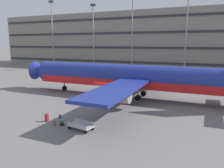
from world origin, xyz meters
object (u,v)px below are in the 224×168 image
object	(u,v)px
suitcase_small	(47,118)
suitcase_laid_flat	(62,124)
airliner	(135,78)
backpack_teal	(60,116)
baggage_cart	(81,126)
backpack_large	(55,123)

from	to	relation	value
suitcase_small	suitcase_laid_flat	bearing A→B (deg)	-6.80
suitcase_laid_flat	suitcase_small	bearing A→B (deg)	173.20
airliner	backpack_teal	world-z (taller)	airliner
baggage_cart	suitcase_small	bearing A→B (deg)	172.40
airliner	backpack_large	bearing A→B (deg)	-105.56
airliner	backpack_teal	distance (m)	14.19
suitcase_small	backpack_teal	bearing A→B (deg)	63.74
airliner	suitcase_small	size ratio (longest dim) A/B	44.33
airliner	backpack_teal	xyz separation A→B (m)	(-5.08, -12.89, -3.04)
backpack_teal	baggage_cart	distance (m)	4.60
suitcase_laid_flat	backpack_teal	xyz separation A→B (m)	(-1.49, 1.73, 0.10)
suitcase_small	baggage_cart	world-z (taller)	suitcase_small
backpack_large	baggage_cart	size ratio (longest dim) A/B	0.17
suitcase_laid_flat	baggage_cart	world-z (taller)	baggage_cart
suitcase_small	backpack_teal	world-z (taller)	suitcase_small
suitcase_laid_flat	backpack_large	world-z (taller)	backpack_large
suitcase_laid_flat	airliner	bearing A→B (deg)	76.21
airliner	suitcase_laid_flat	world-z (taller)	airliner
suitcase_small	baggage_cart	size ratio (longest dim) A/B	0.27
backpack_large	suitcase_laid_flat	bearing A→B (deg)	32.44
airliner	backpack_teal	bearing A→B (deg)	-111.49
suitcase_laid_flat	suitcase_small	size ratio (longest dim) A/B	0.82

